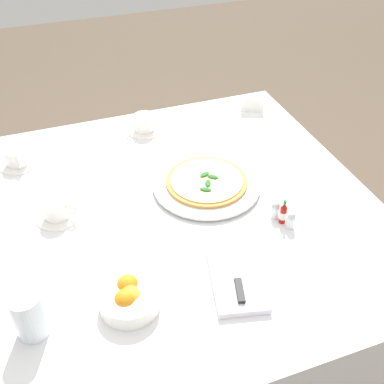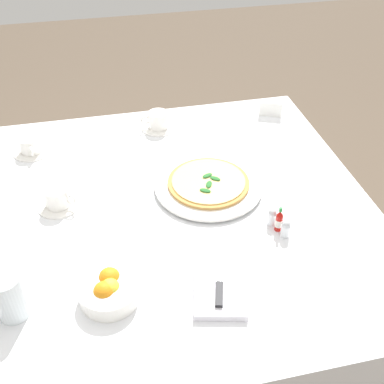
{
  "view_description": "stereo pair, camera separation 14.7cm",
  "coord_description": "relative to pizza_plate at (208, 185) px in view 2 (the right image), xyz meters",
  "views": [
    {
      "loc": [
        -1.04,
        0.33,
        1.68
      ],
      "look_at": [
        0.03,
        -0.06,
        0.75
      ],
      "focal_mm": 43.98,
      "sensor_mm": 36.0,
      "label": 1
    },
    {
      "loc": [
        -1.09,
        0.19,
        1.68
      ],
      "look_at": [
        0.03,
        -0.06,
        0.75
      ],
      "focal_mm": 43.98,
      "sensor_mm": 36.0,
      "label": 2
    }
  ],
  "objects": [
    {
      "name": "salt_shaker",
      "position": [
        -0.2,
        -0.14,
        0.01
      ],
      "size": [
        0.03,
        0.03,
        0.06
      ],
      "color": "white",
      "rests_on": "dining_table"
    },
    {
      "name": "pizza",
      "position": [
        -0.0,
        0.0,
        0.01
      ],
      "size": [
        0.26,
        0.26,
        0.02
      ],
      "color": "#C68E47",
      "rests_on": "pizza_plate"
    },
    {
      "name": "menu_card",
      "position": [
        0.39,
        -0.35,
        0.02
      ],
      "size": [
        0.04,
        0.08,
        0.06
      ],
      "rotation": [
        0.0,
        0.0,
        4.3
      ],
      "color": "white",
      "rests_on": "dining_table"
    },
    {
      "name": "napkin_folded",
      "position": [
        -0.4,
        0.07,
        -0.0
      ],
      "size": [
        0.24,
        0.18,
        0.02
      ],
      "rotation": [
        0.0,
        0.0,
        -0.23
      ],
      "color": "white",
      "rests_on": "dining_table"
    },
    {
      "name": "hot_sauce_bottle",
      "position": [
        -0.23,
        -0.15,
        0.02
      ],
      "size": [
        0.02,
        0.02,
        0.08
      ],
      "color": "#B7140F",
      "rests_on": "dining_table"
    },
    {
      "name": "water_glass_far_left",
      "position": [
        -0.37,
        0.58,
        0.04
      ],
      "size": [
        0.08,
        0.08,
        0.12
      ],
      "color": "white",
      "rests_on": "dining_table"
    },
    {
      "name": "dinner_knife",
      "position": [
        -0.39,
        0.07,
        0.01
      ],
      "size": [
        0.19,
        0.07,
        0.01
      ],
      "rotation": [
        0.0,
        0.0,
        -0.28
      ],
      "color": "silver",
      "rests_on": "napkin_folded"
    },
    {
      "name": "pepper_shaker",
      "position": [
        -0.26,
        -0.16,
        0.01
      ],
      "size": [
        0.03,
        0.03,
        0.06
      ],
      "color": "white",
      "rests_on": "dining_table"
    },
    {
      "name": "pizza_plate",
      "position": [
        0.0,
        0.0,
        0.0
      ],
      "size": [
        0.35,
        0.35,
        0.02
      ],
      "color": "white",
      "rests_on": "dining_table"
    },
    {
      "name": "citrus_bowl",
      "position": [
        -0.37,
        0.35,
        0.02
      ],
      "size": [
        0.15,
        0.15,
        0.06
      ],
      "color": "white",
      "rests_on": "dining_table"
    },
    {
      "name": "dining_table",
      "position": [
        -0.06,
        0.12,
        -0.13
      ],
      "size": [
        1.22,
        1.22,
        0.73
      ],
      "color": "white",
      "rests_on": "ground_plane"
    },
    {
      "name": "coffee_cup_right_edge",
      "position": [
        0.01,
        0.47,
        0.02
      ],
      "size": [
        0.13,
        0.13,
        0.07
      ],
      "color": "white",
      "rests_on": "dining_table"
    },
    {
      "name": "coffee_cup_left_edge",
      "position": [
        0.4,
        0.1,
        0.02
      ],
      "size": [
        0.13,
        0.13,
        0.07
      ],
      "color": "white",
      "rests_on": "dining_table"
    },
    {
      "name": "coffee_cup_far_right",
      "position": [
        0.34,
        0.56,
        0.02
      ],
      "size": [
        0.13,
        0.13,
        0.06
      ],
      "color": "white",
      "rests_on": "dining_table"
    },
    {
      "name": "ground_plane",
      "position": [
        -0.06,
        0.12,
        -0.74
      ],
      "size": [
        8.0,
        8.0,
        0.0
      ],
      "primitive_type": "plane",
      "color": "brown"
    }
  ]
}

